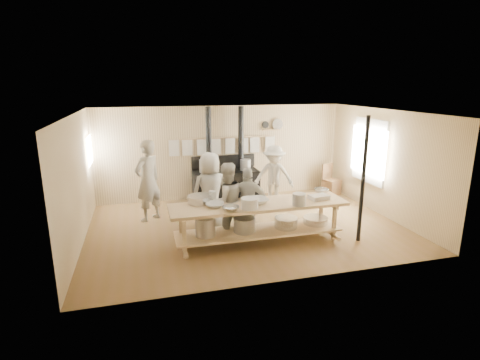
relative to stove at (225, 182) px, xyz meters
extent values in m
plane|color=brown|center=(0.01, -2.12, -0.52)|extent=(7.00, 7.00, 0.00)
plane|color=tan|center=(0.01, 0.38, 0.78)|extent=(7.00, 0.00, 7.00)
plane|color=tan|center=(0.01, -4.62, 0.78)|extent=(7.00, 0.00, 7.00)
plane|color=tan|center=(-3.49, -2.12, 0.78)|extent=(0.00, 5.00, 5.00)
plane|color=tan|center=(3.51, -2.12, 0.78)|extent=(0.00, 5.00, 5.00)
plane|color=#BCAD8C|center=(0.01, -2.12, 2.08)|extent=(7.00, 7.00, 0.00)
cube|color=beige|center=(3.48, -1.52, 0.98)|extent=(0.06, 1.35, 1.65)
plane|color=white|center=(3.44, -1.52, 0.98)|extent=(0.00, 1.50, 1.50)
cube|color=beige|center=(3.43, -1.52, 0.98)|extent=(0.02, 0.03, 1.50)
plane|color=white|center=(-3.44, -0.12, 1.08)|extent=(0.00, 0.90, 0.90)
cube|color=black|center=(0.01, -0.02, -0.10)|extent=(1.80, 0.70, 0.85)
cube|color=black|center=(0.01, -0.02, -0.47)|extent=(1.90, 0.75, 0.10)
cube|color=black|center=(0.01, 0.28, 0.53)|extent=(1.80, 0.12, 0.35)
cylinder|color=black|center=(-0.44, 0.03, 1.20)|extent=(0.15, 0.15, 1.75)
cylinder|color=black|center=(0.46, 0.03, 1.20)|extent=(0.15, 0.15, 1.75)
cylinder|color=#B2B2B7|center=(-0.54, -0.02, 0.50)|extent=(0.36, 0.36, 0.34)
cylinder|color=gray|center=(0.56, -0.07, 0.48)|extent=(0.30, 0.30, 0.30)
cylinder|color=tan|center=(0.01, 0.28, 1.20)|extent=(3.00, 0.04, 0.04)
cube|color=white|center=(-1.34, 0.28, 0.98)|extent=(0.28, 0.01, 0.46)
cube|color=white|center=(-0.96, 0.28, 0.98)|extent=(0.28, 0.01, 0.46)
cube|color=white|center=(-0.57, 0.28, 0.98)|extent=(0.28, 0.01, 0.46)
cube|color=white|center=(-0.19, 0.28, 0.98)|extent=(0.28, 0.01, 0.46)
cube|color=white|center=(0.20, 0.28, 0.98)|extent=(0.28, 0.01, 0.46)
cube|color=white|center=(0.59, 0.28, 0.98)|extent=(0.28, 0.01, 0.46)
cube|color=white|center=(0.97, 0.28, 0.98)|extent=(0.28, 0.01, 0.46)
cube|color=white|center=(1.36, 0.28, 0.98)|extent=(0.28, 0.01, 0.46)
cube|color=tan|center=(1.41, 0.30, 1.38)|extent=(0.50, 0.14, 0.03)
cylinder|color=black|center=(1.26, 0.32, 1.53)|extent=(0.20, 0.04, 0.20)
cylinder|color=silver|center=(1.63, 0.32, 1.53)|extent=(0.32, 0.03, 0.32)
cube|color=tan|center=(0.01, -3.02, 0.30)|extent=(3.60, 0.90, 0.06)
cube|color=tan|center=(0.01, -3.02, -0.27)|extent=(3.40, 0.80, 0.04)
cube|color=tan|center=(0.01, -3.02, -0.32)|extent=(3.30, 0.06, 0.06)
cube|color=tan|center=(-1.54, -3.32, -0.10)|extent=(0.07, 0.07, 0.85)
cube|color=tan|center=(-1.54, -2.72, -0.10)|extent=(0.07, 0.07, 0.85)
cube|color=tan|center=(1.56, -3.32, -0.10)|extent=(0.07, 0.07, 0.85)
cube|color=tan|center=(1.56, -2.72, -0.10)|extent=(0.07, 0.07, 0.85)
cylinder|color=#B2B2B7|center=(-1.09, -3.02, -0.06)|extent=(0.40, 0.40, 0.38)
cylinder|color=gray|center=(-0.29, -3.02, -0.10)|extent=(0.44, 0.44, 0.30)
cylinder|color=silver|center=(0.61, -3.02, -0.14)|extent=(0.48, 0.48, 0.22)
cylinder|color=silver|center=(1.31, -3.02, -0.18)|extent=(0.52, 0.52, 0.14)
cylinder|color=black|center=(2.06, -3.47, 0.78)|extent=(0.08, 0.08, 2.60)
imported|color=#B7B3A2|center=(-2.11, -1.07, 0.45)|extent=(0.84, 0.81, 1.94)
imported|color=#B7B3A2|center=(-0.58, -2.63, 0.30)|extent=(0.91, 0.78, 1.64)
imported|color=#B7B3A2|center=(-0.79, -2.00, 0.35)|extent=(0.92, 0.67, 1.75)
imported|color=#B7B3A2|center=(-0.10, -2.61, 0.23)|extent=(0.94, 0.56, 1.50)
imported|color=#B7B3A2|center=(1.13, -0.80, 0.29)|extent=(1.19, 0.92, 1.63)
cube|color=brown|center=(3.16, -0.24, -0.30)|extent=(0.54, 0.54, 0.45)
cube|color=brown|center=(3.09, -0.07, 0.12)|extent=(0.40, 0.18, 0.50)
imported|color=silver|center=(-0.90, -3.03, 0.37)|extent=(0.45, 0.45, 0.09)
imported|color=silver|center=(-0.66, -3.35, 0.38)|extent=(0.43, 0.43, 0.10)
imported|color=silver|center=(-0.04, -3.02, 0.38)|extent=(0.51, 0.51, 0.11)
imported|color=silver|center=(1.56, -2.69, 0.38)|extent=(0.42, 0.42, 0.10)
cube|color=#B2B2B7|center=(1.30, -3.07, 0.37)|extent=(0.43, 0.32, 0.09)
cylinder|color=silver|center=(-1.14, -2.69, 0.41)|extent=(0.53, 0.53, 0.15)
cylinder|color=gray|center=(0.73, -3.35, 0.45)|extent=(0.32, 0.32, 0.24)
cylinder|color=silver|center=(-0.27, -3.28, 0.43)|extent=(0.37, 0.37, 0.21)
cylinder|color=silver|center=(-0.88, -2.69, 0.44)|extent=(0.17, 0.17, 0.23)
camera|label=1|loc=(-2.22, -9.85, 2.67)|focal=28.00mm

